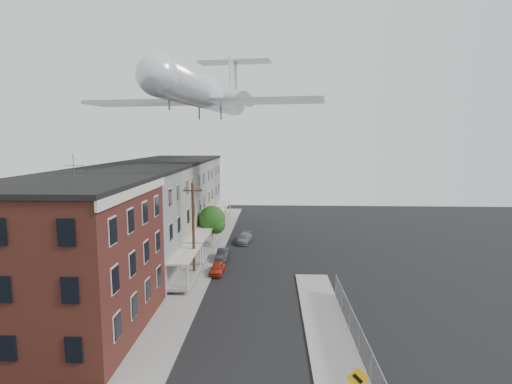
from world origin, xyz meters
TOP-DOWN VIEW (x-y plane):
  - sidewalk_left at (-5.50, 24.00)m, footprint 3.00×62.00m
  - sidewalk_right at (5.50, 6.00)m, footprint 3.00×26.00m
  - curb_left at (-4.05, 24.00)m, footprint 0.15×62.00m
  - curb_right at (4.05, 6.00)m, footprint 0.15×26.00m
  - corner_building at (-12.00, 7.00)m, footprint 10.31×12.30m
  - row_house_a at (-11.96, 16.50)m, footprint 11.98×7.00m
  - row_house_b at (-11.96, 23.50)m, footprint 11.98×7.00m
  - row_house_c at (-11.96, 30.50)m, footprint 11.98×7.00m
  - row_house_d at (-11.96, 37.50)m, footprint 11.98×7.00m
  - row_house_e at (-11.96, 44.50)m, footprint 11.98×7.00m
  - chainlink_fence at (7.00, 5.00)m, footprint 0.06×18.06m
  - utility_pole at (-5.60, 18.00)m, footprint 1.80×0.26m
  - street_tree at (-5.27, 27.92)m, footprint 3.22×3.20m
  - car_near at (-3.60, 19.18)m, footprint 1.37×3.24m
  - car_mid at (-3.60, 23.68)m, footprint 1.25×3.54m
  - car_far at (-1.80, 31.05)m, footprint 2.11×4.13m
  - airplane at (-5.55, 27.98)m, footprint 26.39×30.14m

SIDE VIEW (x-z plane):
  - sidewalk_left at x=-5.50m, z-range 0.00..0.12m
  - sidewalk_right at x=5.50m, z-range 0.00..0.12m
  - curb_left at x=-4.05m, z-range 0.00..0.14m
  - curb_right at x=4.05m, z-range 0.00..0.14m
  - car_near at x=-3.60m, z-range 0.00..1.09m
  - car_far at x=-1.80m, z-range 0.00..1.15m
  - car_mid at x=-3.60m, z-range 0.00..1.16m
  - chainlink_fence at x=7.00m, z-range 0.05..1.95m
  - street_tree at x=-5.27m, z-range 0.85..6.05m
  - utility_pole at x=-5.60m, z-range 0.17..9.17m
  - row_house_a at x=-11.96m, z-range -0.02..10.28m
  - row_house_b at x=-11.96m, z-range -0.02..10.28m
  - row_house_c at x=-11.96m, z-range -0.02..10.28m
  - row_house_d at x=-11.96m, z-range -0.02..10.28m
  - row_house_e at x=-11.96m, z-range -0.02..10.28m
  - corner_building at x=-12.00m, z-range -0.91..11.24m
  - airplane at x=-5.55m, z-range 13.77..22.44m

